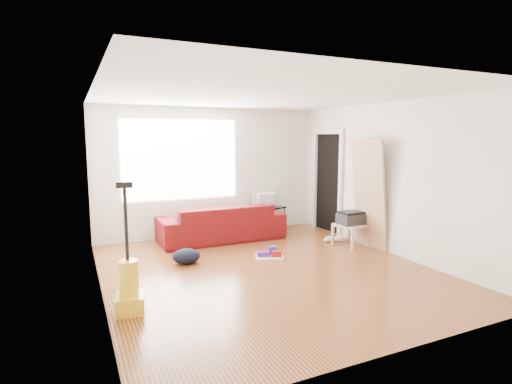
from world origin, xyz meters
name	(u,v)px	position (x,y,z in m)	size (l,w,h in m)	color
room	(267,184)	(0.07, 0.15, 1.25)	(4.51, 5.01, 2.51)	#522C08
sofa	(222,240)	(0.01, 1.95, 0.00)	(2.33, 0.91, 0.68)	#601009
tv_stand	(267,219)	(1.11, 2.22, 0.26)	(0.81, 0.61, 0.50)	black
tv	(267,199)	(1.11, 2.22, 0.67)	(0.59, 0.08, 0.34)	black
side_table	(351,227)	(1.95, 0.57, 0.33)	(0.58, 0.58, 0.40)	tan
printer	(351,218)	(1.95, 0.57, 0.51)	(0.44, 0.34, 0.23)	black
bucket	(179,249)	(-0.87, 1.68, 0.00)	(0.25, 0.25, 0.25)	#1E40A7
toilet_paper	(180,239)	(-0.85, 1.68, 0.17)	(0.11, 0.11, 0.10)	white
cleaning_tray	(270,255)	(0.31, 0.53, 0.05)	(0.54, 0.49, 0.16)	silver
backpack	(186,264)	(-0.99, 0.80, 0.00)	(0.42, 0.34, 0.23)	black
sneakers	(334,239)	(1.85, 0.92, 0.06)	(0.50, 0.25, 0.11)	white
vacuum	(129,288)	(-2.00, -0.58, 0.27)	(0.36, 0.39, 1.44)	yellow
door_panel	(367,248)	(2.13, 0.34, 0.00)	(0.04, 0.76, 1.90)	tan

